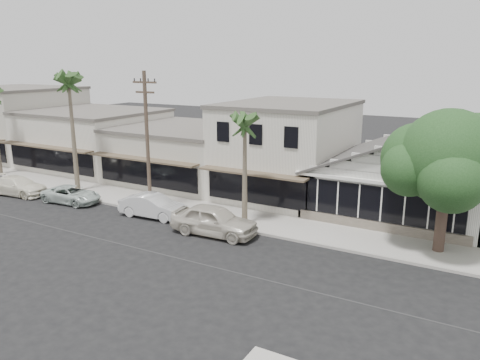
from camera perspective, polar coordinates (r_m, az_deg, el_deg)
The scene contains 15 objects.
ground at distance 22.32m, azimuth -1.46°, elevation -10.99°, with size 140.00×140.00×0.00m, color black.
sidewalk_north at distance 31.73m, azimuth -7.65°, elevation -3.23°, with size 90.00×3.50×0.15m, color #9E9991.
corner_shop at distance 31.05m, azimuth 18.63°, elevation 0.62°, with size 10.40×8.60×5.10m.
row_building_near at distance 34.18m, azimuth 5.81°, elevation 3.57°, with size 8.00×10.00×6.50m, color silver.
row_building_midnear at distance 38.81m, azimuth -6.50°, elevation 3.09°, with size 10.00×10.00×4.20m, color #BCB7A9.
row_building_midfar at distance 45.62m, azimuth -17.32°, elevation 4.71°, with size 11.00×10.00×5.00m, color silver.
row_building_far at distance 53.99m, azimuth -25.52°, elevation 6.31°, with size 11.00×10.00×6.80m, color #BCB7A9.
utility_pole at distance 30.10m, azimuth -11.24°, elevation 4.91°, with size 1.80×0.24×9.00m.
car_0 at distance 26.44m, azimuth -3.18°, elevation -4.91°, with size 2.02×5.02×1.71m, color beige.
car_1 at distance 29.88m, azimuth -10.55°, elevation -3.14°, with size 1.54×4.40×1.45m, color silver.
car_2 at distance 34.44m, azimuth -19.87°, elevation -1.68°, with size 1.95×4.23×1.18m, color #B7C5BE.
car_3 at distance 37.98m, azimuth -25.44°, elevation -0.66°, with size 1.89×4.65×1.35m, color white.
shade_tree at distance 25.12m, azimuth 23.94°, elevation 2.32°, with size 6.65×6.02×7.38m.
palm_east at distance 26.54m, azimuth 0.60°, elevation 6.84°, with size 2.51×2.51×7.16m.
palm_mid at distance 35.96m, azimuth -20.16°, elevation 10.99°, with size 2.84×2.84×9.31m.
Camera 1 is at (10.40, -17.32, 9.48)m, focal length 35.00 mm.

